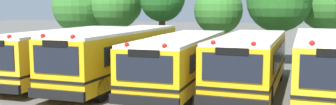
# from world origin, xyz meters

# --- Properties ---
(ground_plane) EXTENTS (160.00, 160.00, 0.00)m
(ground_plane) POSITION_xyz_m (0.00, 0.00, 0.00)
(ground_plane) COLOR #595651
(school_bus_0) EXTENTS (2.71, 10.58, 2.71)m
(school_bus_0) POSITION_xyz_m (-6.46, -0.09, 1.42)
(school_bus_0) COLOR yellow
(school_bus_0) RESTS_ON ground_plane
(school_bus_1) EXTENTS (2.47, 10.98, 2.80)m
(school_bus_1) POSITION_xyz_m (-3.24, -0.05, 1.47)
(school_bus_1) COLOR yellow
(school_bus_1) RESTS_ON ground_plane
(school_bus_2) EXTENTS (2.88, 10.32, 2.55)m
(school_bus_2) POSITION_xyz_m (0.07, -0.21, 1.35)
(school_bus_2) COLOR yellow
(school_bus_2) RESTS_ON ground_plane
(school_bus_3) EXTENTS (2.81, 9.45, 2.64)m
(school_bus_3) POSITION_xyz_m (3.25, 0.13, 1.39)
(school_bus_3) COLOR yellow
(school_bus_3) RESTS_ON ground_plane
(school_bus_4) EXTENTS (2.72, 10.32, 2.77)m
(school_bus_4) POSITION_xyz_m (6.40, 0.04, 1.46)
(school_bus_4) COLOR yellow
(school_bus_4) RESTS_ON ground_plane
(tree_0) EXTENTS (4.33, 4.33, 6.07)m
(tree_0) POSITION_xyz_m (-10.68, 8.22, 3.92)
(tree_0) COLOR #4C3823
(tree_0) RESTS_ON ground_plane
(tree_1) EXTENTS (4.01, 4.01, 6.09)m
(tree_1) POSITION_xyz_m (-7.92, 8.84, 4.03)
(tree_1) COLOR #4C3823
(tree_1) RESTS_ON ground_plane
(tree_2) EXTENTS (3.33, 3.21, 5.99)m
(tree_2) POSITION_xyz_m (-3.89, 8.33, 4.35)
(tree_2) COLOR #4C3823
(tree_2) RESTS_ON ground_plane
(tree_3) EXTENTS (3.72, 3.72, 5.44)m
(tree_3) POSITION_xyz_m (-0.57, 11.08, 3.63)
(tree_3) COLOR #4C3823
(tree_3) RESTS_ON ground_plane
(tree_5) EXTENTS (3.62, 3.62, 5.81)m
(tree_5) POSITION_xyz_m (7.07, 11.00, 3.98)
(tree_5) COLOR #4C3823
(tree_5) RESTS_ON ground_plane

